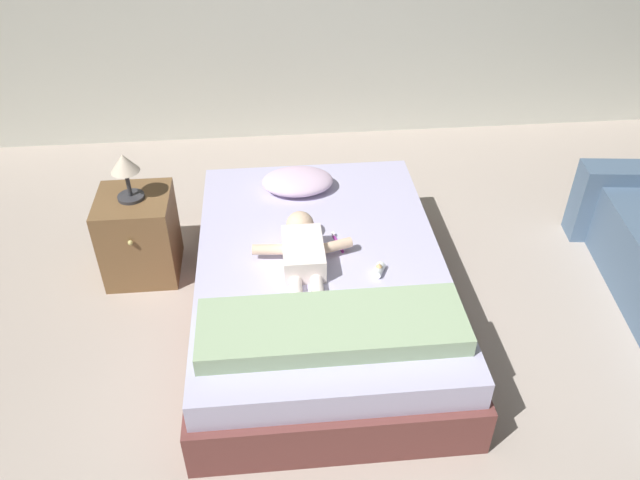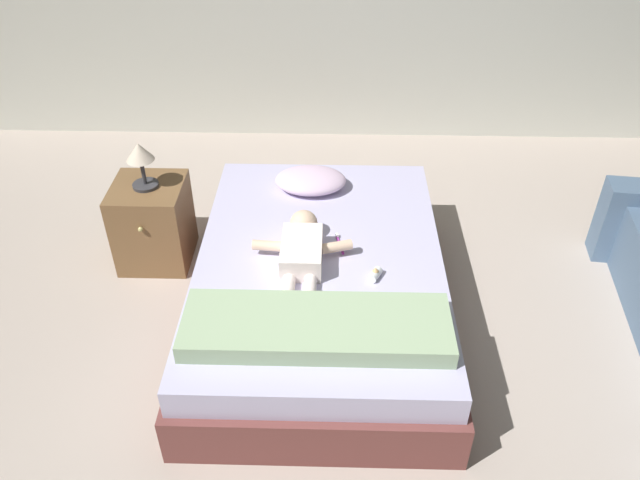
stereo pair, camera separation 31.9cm
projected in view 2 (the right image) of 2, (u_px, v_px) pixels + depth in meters
The scene contains 9 objects.
ground_plane at pixel (315, 412), 3.07m from camera, with size 8.00×8.00×0.00m, color #B7A79B.
bed at pixel (320, 286), 3.50m from camera, with size 1.37×2.00×0.43m.
pillow at pixel (311, 180), 3.87m from camera, with size 0.44×0.32×0.12m.
baby at pixel (302, 248), 3.31m from camera, with size 0.54×0.68×0.16m.
toothbrush at pixel (339, 243), 3.44m from camera, with size 0.05×0.17×0.02m.
nightstand at pixel (153, 223), 3.89m from camera, with size 0.43×0.46×0.54m.
lamp at pixel (140, 157), 3.61m from camera, with size 0.16×0.16×0.29m.
blanket at pixel (317, 327), 2.87m from camera, with size 1.23×0.40×0.09m.
baby_bottle at pixel (375, 274), 3.20m from camera, with size 0.08×0.10×0.07m.
Camera 2 is at (0.08, -1.94, 2.52)m, focal length 35.09 mm.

